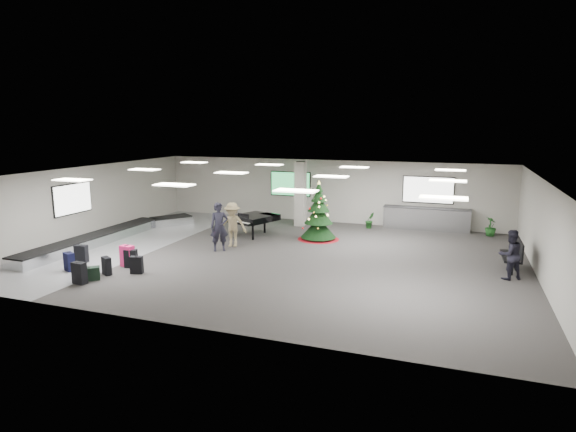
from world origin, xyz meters
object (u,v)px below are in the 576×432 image
(grand_piano, at_px, (253,219))
(traveler_b, at_px, (232,225))
(christmas_tree, at_px, (319,219))
(potted_plant_left, at_px, (370,220))
(traveler_bench, at_px, (510,255))
(pink_suitcase, at_px, (127,256))
(traveler_a, at_px, (219,227))
(potted_plant_right, at_px, (491,226))
(baggage_carousel, at_px, (112,235))
(service_counter, at_px, (426,219))
(bench, at_px, (515,253))

(grand_piano, height_order, traveler_b, traveler_b)
(christmas_tree, height_order, potted_plant_left, christmas_tree)
(traveler_b, xyz_separation_m, traveler_bench, (10.41, -0.86, -0.09))
(grand_piano, relative_size, traveler_bench, 1.40)
(pink_suitcase, relative_size, traveler_bench, 0.48)
(traveler_a, height_order, traveler_bench, traveler_a)
(potted_plant_right, bearing_deg, baggage_carousel, -157.79)
(service_counter, relative_size, traveler_b, 2.21)
(potted_plant_right, bearing_deg, potted_plant_left, -177.71)
(christmas_tree, relative_size, traveler_a, 1.34)
(traveler_a, bearing_deg, bench, -27.87)
(traveler_b, distance_m, traveler_bench, 10.45)
(bench, xyz_separation_m, traveler_a, (-10.86, -1.10, 0.37))
(christmas_tree, distance_m, bench, 7.95)
(service_counter, distance_m, potted_plant_right, 2.87)
(pink_suitcase, height_order, bench, bench)
(service_counter, xyz_separation_m, traveler_bench, (3.07, -6.82, 0.28))
(potted_plant_right, bearing_deg, pink_suitcase, -142.64)
(bench, height_order, potted_plant_right, bench)
(service_counter, xyz_separation_m, traveler_a, (-7.53, -6.77, 0.43))
(baggage_carousel, relative_size, christmas_tree, 3.70)
(baggage_carousel, xyz_separation_m, potted_plant_left, (10.24, 6.19, 0.19))
(bench, xyz_separation_m, potted_plant_left, (-5.94, 5.12, -0.21))
(bench, height_order, traveler_bench, traveler_bench)
(grand_piano, bearing_deg, traveler_bench, 5.21)
(christmas_tree, xyz_separation_m, traveler_b, (-3.01, -2.39, 0.02))
(christmas_tree, relative_size, grand_piano, 1.13)
(traveler_b, bearing_deg, grand_piano, 78.43)
(baggage_carousel, bearing_deg, christmas_tree, 20.38)
(pink_suitcase, height_order, grand_piano, grand_piano)
(service_counter, height_order, bench, service_counter)
(christmas_tree, xyz_separation_m, grand_piano, (-3.00, -0.27, -0.11))
(christmas_tree, bearing_deg, traveler_b, -141.52)
(traveler_bench, bearing_deg, grand_piano, -45.25)
(service_counter, distance_m, potted_plant_left, 2.66)
(service_counter, height_order, traveler_a, traveler_a)
(grand_piano, bearing_deg, baggage_carousel, -131.17)
(traveler_a, bearing_deg, christmas_tree, 11.38)
(service_counter, distance_m, pink_suitcase, 13.74)
(traveler_a, distance_m, traveler_bench, 10.60)
(traveler_b, height_order, traveler_bench, traveler_b)
(grand_piano, bearing_deg, traveler_b, -69.02)
(baggage_carousel, xyz_separation_m, service_counter, (12.84, 6.73, 0.33))
(bench, bearing_deg, service_counter, 119.86)
(traveler_b, xyz_separation_m, potted_plant_right, (10.19, 5.63, -0.48))
(potted_plant_right, bearing_deg, traveler_a, -148.16)
(service_counter, distance_m, traveler_b, 9.47)
(service_counter, distance_m, traveler_a, 10.13)
(pink_suitcase, bearing_deg, baggage_carousel, 143.32)
(potted_plant_left, height_order, potted_plant_right, potted_plant_right)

